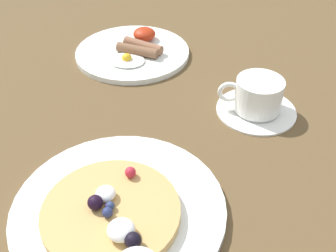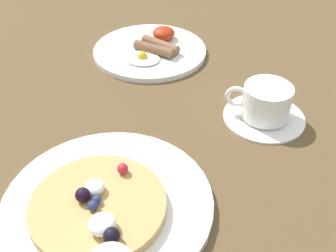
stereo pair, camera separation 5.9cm
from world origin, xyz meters
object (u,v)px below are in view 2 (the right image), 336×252
object	(u,v)px
pancake_plate	(108,203)
breakfast_plate	(150,51)
coffee_saucer	(264,116)
coffee_cup	(266,101)

from	to	relation	value
pancake_plate	breakfast_plate	size ratio (longest dim) A/B	1.17
pancake_plate	coffee_saucer	distance (cm)	31.23
pancake_plate	breakfast_plate	distance (cm)	42.42
coffee_saucer	coffee_cup	xyz separation A→B (cm)	(-0.15, -0.03, 3.27)
pancake_plate	breakfast_plate	world-z (taller)	pancake_plate
pancake_plate	coffee_cup	xyz separation A→B (cm)	(14.19, 27.71, 2.98)
coffee_saucer	pancake_plate	bearing A→B (deg)	-117.34
coffee_saucer	breakfast_plate	bearing A→B (deg)	155.95
coffee_saucer	coffee_cup	bearing A→B (deg)	-167.34
breakfast_plate	coffee_saucer	world-z (taller)	breakfast_plate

